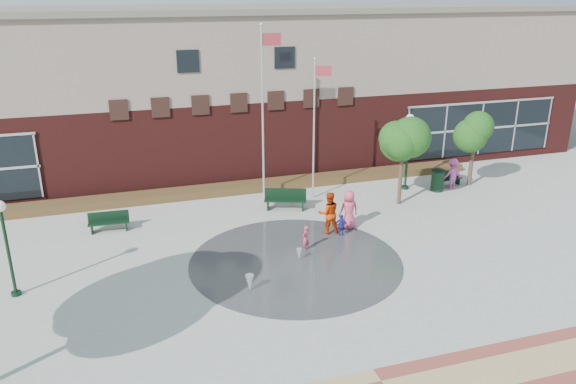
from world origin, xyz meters
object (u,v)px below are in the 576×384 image
object	(u,v)px
flagpole_right	(315,122)
child_splash	(305,238)
bench_left	(109,225)
trash_can	(437,181)
flagpole_left	(263,105)

from	to	relation	value
flagpole_right	child_splash	bearing A→B (deg)	-95.08
bench_left	trash_can	xyz separation A→B (m)	(16.72, 0.21, 0.30)
bench_left	trash_can	distance (m)	16.72
flagpole_left	flagpole_right	bearing A→B (deg)	-13.70
child_splash	trash_can	bearing A→B (deg)	164.19
flagpole_right	child_splash	distance (m)	7.03
trash_can	flagpole_right	bearing A→B (deg)	171.33
flagpole_right	trash_can	bearing A→B (deg)	9.47
trash_can	bench_left	bearing A→B (deg)	-179.28
flagpole_right	trash_can	world-z (taller)	flagpole_right
flagpole_left	flagpole_right	size ratio (longest dim) A/B	1.22
flagpole_left	bench_left	bearing A→B (deg)	-162.82
flagpole_right	bench_left	distance (m)	10.83
flagpole_left	trash_can	world-z (taller)	flagpole_left
flagpole_left	child_splash	world-z (taller)	flagpole_left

